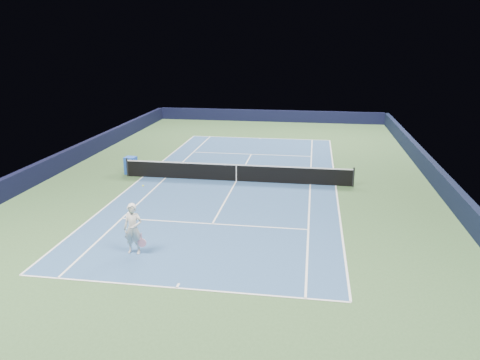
# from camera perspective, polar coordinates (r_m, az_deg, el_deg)

# --- Properties ---
(ground) EXTENTS (40.00, 40.00, 0.00)m
(ground) POSITION_cam_1_polar(r_m,az_deg,el_deg) (26.25, -0.45, -0.14)
(ground) COLOR #33532D
(ground) RESTS_ON ground
(wall_far) EXTENTS (22.00, 0.35, 1.10)m
(wall_far) POSITION_cam_1_polar(r_m,az_deg,el_deg) (45.34, 3.65, 7.82)
(wall_far) COLOR black
(wall_far) RESTS_ON ground
(wall_right) EXTENTS (0.35, 40.00, 1.10)m
(wall_right) POSITION_cam_1_polar(r_m,az_deg,el_deg) (26.64, 23.18, -0.05)
(wall_right) COLOR black
(wall_right) RESTS_ON ground
(wall_left) EXTENTS (0.35, 40.00, 1.10)m
(wall_left) POSITION_cam_1_polar(r_m,az_deg,el_deg) (29.78, -21.49, 1.83)
(wall_left) COLOR black
(wall_left) RESTS_ON ground
(court_surface) EXTENTS (10.97, 23.77, 0.01)m
(court_surface) POSITION_cam_1_polar(r_m,az_deg,el_deg) (26.25, -0.45, -0.13)
(court_surface) COLOR #2B4D7A
(court_surface) RESTS_ON ground
(baseline_far) EXTENTS (10.97, 0.08, 0.00)m
(baseline_far) POSITION_cam_1_polar(r_m,az_deg,el_deg) (37.67, 2.49, 5.12)
(baseline_far) COLOR white
(baseline_far) RESTS_ON ground
(baseline_near) EXTENTS (10.97, 0.08, 0.00)m
(baseline_near) POSITION_cam_1_polar(r_m,az_deg,el_deg) (15.55, -7.75, -12.91)
(baseline_near) COLOR white
(baseline_near) RESTS_ON ground
(sideline_doubles_right) EXTENTS (0.08, 23.77, 0.00)m
(sideline_doubles_right) POSITION_cam_1_polar(r_m,az_deg,el_deg) (25.97, 11.58, -0.67)
(sideline_doubles_right) COLOR white
(sideline_doubles_right) RESTS_ON ground
(sideline_doubles_left) EXTENTS (0.08, 23.77, 0.00)m
(sideline_doubles_left) POSITION_cam_1_polar(r_m,az_deg,el_deg) (27.64, -11.74, 0.40)
(sideline_doubles_left) COLOR white
(sideline_doubles_left) RESTS_ON ground
(sideline_singles_right) EXTENTS (0.08, 23.77, 0.00)m
(sideline_singles_right) POSITION_cam_1_polar(r_m,az_deg,el_deg) (25.93, 8.56, -0.53)
(sideline_singles_right) COLOR white
(sideline_singles_right) RESTS_ON ground
(sideline_singles_left) EXTENTS (0.08, 23.77, 0.00)m
(sideline_singles_left) POSITION_cam_1_polar(r_m,az_deg,el_deg) (27.20, -9.04, 0.28)
(sideline_singles_left) COLOR white
(sideline_singles_left) RESTS_ON ground
(service_line_far) EXTENTS (8.23, 0.08, 0.00)m
(service_line_far) POSITION_cam_1_polar(r_m,az_deg,el_deg) (32.36, 1.39, 3.16)
(service_line_far) COLOR white
(service_line_far) RESTS_ON ground
(service_line_near) EXTENTS (8.23, 0.08, 0.00)m
(service_line_near) POSITION_cam_1_polar(r_m,az_deg,el_deg) (20.32, -3.39, -5.35)
(service_line_near) COLOR white
(service_line_near) RESTS_ON ground
(center_service_line) EXTENTS (0.08, 12.80, 0.00)m
(center_service_line) POSITION_cam_1_polar(r_m,az_deg,el_deg) (26.25, -0.45, -0.12)
(center_service_line) COLOR white
(center_service_line) RESTS_ON ground
(center_mark_far) EXTENTS (0.08, 0.30, 0.00)m
(center_mark_far) POSITION_cam_1_polar(r_m,az_deg,el_deg) (37.52, 2.47, 5.08)
(center_mark_far) COLOR white
(center_mark_far) RESTS_ON ground
(center_mark_near) EXTENTS (0.08, 0.30, 0.00)m
(center_mark_near) POSITION_cam_1_polar(r_m,az_deg,el_deg) (15.67, -7.59, -12.64)
(center_mark_near) COLOR white
(center_mark_near) RESTS_ON ground
(tennis_net) EXTENTS (12.90, 0.10, 1.07)m
(tennis_net) POSITION_cam_1_polar(r_m,az_deg,el_deg) (26.11, -0.45, 0.92)
(tennis_net) COLOR black
(tennis_net) RESTS_ON ground
(sponsor_cube) EXTENTS (0.69, 0.64, 1.02)m
(sponsor_cube) POSITION_cam_1_polar(r_m,az_deg,el_deg) (28.30, -13.16, 1.75)
(sponsor_cube) COLOR blue
(sponsor_cube) RESTS_ON ground
(tennis_player) EXTENTS (0.85, 1.27, 2.36)m
(tennis_player) POSITION_cam_1_polar(r_m,az_deg,el_deg) (17.74, -12.89, -5.83)
(tennis_player) COLOR silver
(tennis_player) RESTS_ON ground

